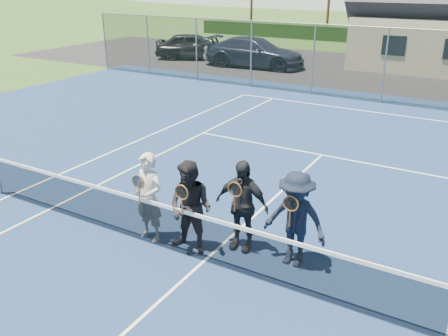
# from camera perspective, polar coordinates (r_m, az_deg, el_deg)

# --- Properties ---
(ground) EXTENTS (220.00, 220.00, 0.00)m
(ground) POSITION_cam_1_polar(r_m,az_deg,el_deg) (26.97, 21.44, 10.24)
(ground) COLOR #2C4D1B
(ground) RESTS_ON ground
(court_surface) EXTENTS (30.00, 30.00, 0.02)m
(court_surface) POSITION_cam_1_polar(r_m,az_deg,el_deg) (8.88, -2.38, -11.20)
(court_surface) COLOR navy
(court_surface) RESTS_ON ground
(tarmac_carpark) EXTENTS (40.00, 12.00, 0.01)m
(tarmac_carpark) POSITION_cam_1_polar(r_m,az_deg,el_deg) (27.85, 13.23, 11.52)
(tarmac_carpark) COLOR black
(tarmac_carpark) RESTS_ON ground
(hedge_row) EXTENTS (40.00, 1.20, 1.10)m
(hedge_row) POSITION_cam_1_polar(r_m,az_deg,el_deg) (38.67, 24.78, 13.80)
(hedge_row) COLOR black
(hedge_row) RESTS_ON ground
(car_a) EXTENTS (5.08, 3.65, 1.61)m
(car_a) POSITION_cam_1_polar(r_m,az_deg,el_deg) (30.45, -3.62, 14.44)
(car_a) COLOR black
(car_a) RESTS_ON ground
(car_b) EXTENTS (4.56, 2.70, 1.42)m
(car_b) POSITION_cam_1_polar(r_m,az_deg,el_deg) (28.49, 2.20, 13.74)
(car_b) COLOR gray
(car_b) RESTS_ON ground
(car_c) EXTENTS (5.85, 2.77, 1.65)m
(car_c) POSITION_cam_1_polar(r_m,az_deg,el_deg) (27.71, 3.75, 13.71)
(car_c) COLOR #191E32
(car_c) RESTS_ON ground
(court_markings) EXTENTS (11.03, 23.83, 0.01)m
(court_markings) POSITION_cam_1_polar(r_m,az_deg,el_deg) (8.87, -2.38, -11.12)
(court_markings) COLOR white
(court_markings) RESTS_ON court_surface
(tennis_net) EXTENTS (11.68, 0.08, 1.10)m
(tennis_net) POSITION_cam_1_polar(r_m,az_deg,el_deg) (8.60, -2.44, -8.25)
(tennis_net) COLOR slate
(tennis_net) RESTS_ON ground
(perimeter_fence) EXTENTS (30.07, 0.07, 3.02)m
(perimeter_fence) POSITION_cam_1_polar(r_m,az_deg,el_deg) (20.41, 18.77, 11.55)
(perimeter_fence) COLOR slate
(perimeter_fence) RESTS_ON ground
(player_a) EXTENTS (0.70, 0.53, 1.80)m
(player_a) POSITION_cam_1_polar(r_m,az_deg,el_deg) (9.25, -9.04, -3.53)
(player_a) COLOR beige
(player_a) RESTS_ON court_surface
(player_b) EXTENTS (0.90, 0.71, 1.80)m
(player_b) POSITION_cam_1_polar(r_m,az_deg,el_deg) (8.76, -4.03, -4.82)
(player_b) COLOR black
(player_b) RESTS_ON court_surface
(player_c) EXTENTS (1.08, 0.54, 1.80)m
(player_c) POSITION_cam_1_polar(r_m,az_deg,el_deg) (8.85, 2.13, -4.49)
(player_c) COLOR black
(player_c) RESTS_ON court_surface
(player_d) EXTENTS (1.18, 0.71, 1.80)m
(player_d) POSITION_cam_1_polar(r_m,az_deg,el_deg) (8.44, 8.57, -6.15)
(player_d) COLOR black
(player_d) RESTS_ON court_surface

